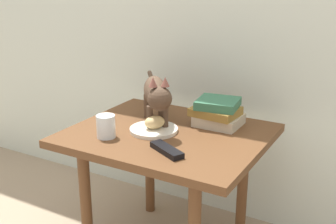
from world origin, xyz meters
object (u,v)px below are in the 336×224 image
object	(u,v)px
bread_roll	(155,122)
candle_jar	(106,128)
tv_remote	(167,150)
cat	(156,94)
side_table	(168,150)
plate	(154,130)
book_stack	(218,113)

from	to	relation	value
bread_roll	candle_jar	bearing A→B (deg)	-133.07
tv_remote	candle_jar	bearing A→B (deg)	-155.39
cat	candle_jar	distance (m)	0.24
side_table	bread_roll	xyz separation A→B (m)	(-0.04, -0.02, 0.11)
cat	tv_remote	xyz separation A→B (m)	(0.17, -0.21, -0.12)
plate	candle_jar	bearing A→B (deg)	-131.55
plate	bread_roll	size ratio (longest dim) A/B	2.31
plate	book_stack	distance (m)	0.27
cat	candle_jar	bearing A→B (deg)	-115.93
bread_roll	cat	bearing A→B (deg)	116.15
bread_roll	plate	bearing A→B (deg)	162.34
bread_roll	candle_jar	xyz separation A→B (m)	(-0.13, -0.14, -0.00)
book_stack	tv_remote	world-z (taller)	book_stack
plate	cat	bearing A→B (deg)	112.76
plate	candle_jar	xyz separation A→B (m)	(-0.12, -0.14, 0.03)
book_stack	cat	bearing A→B (deg)	-149.03
bread_roll	cat	size ratio (longest dim) A/B	0.20
tv_remote	plate	bearing A→B (deg)	160.92
side_table	bread_roll	world-z (taller)	bread_roll
side_table	cat	world-z (taller)	cat
plate	tv_remote	distance (m)	0.21
side_table	bread_roll	bearing A→B (deg)	-151.23
book_stack	bread_roll	bearing A→B (deg)	-133.48
side_table	book_stack	world-z (taller)	book_stack
side_table	tv_remote	size ratio (longest dim) A/B	4.89
candle_jar	bread_roll	bearing A→B (deg)	46.93
side_table	book_stack	size ratio (longest dim) A/B	3.86
plate	tv_remote	bearing A→B (deg)	-46.47
side_table	plate	world-z (taller)	plate
plate	candle_jar	size ratio (longest dim) A/B	2.18
book_stack	candle_jar	distance (m)	0.45
bread_roll	tv_remote	world-z (taller)	bread_roll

